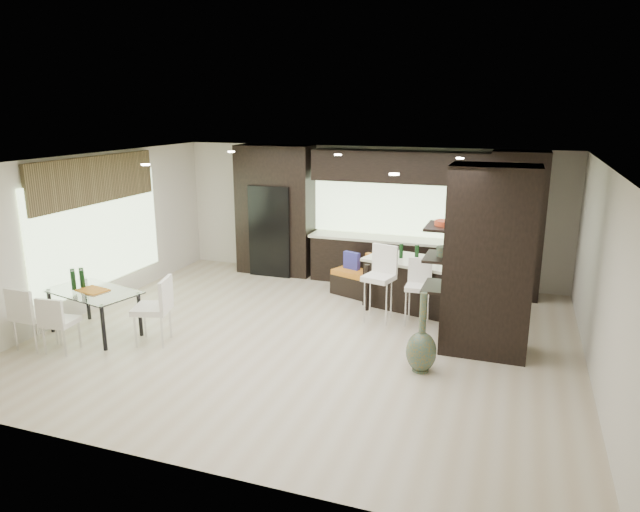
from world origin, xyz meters
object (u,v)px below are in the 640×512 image
at_px(chair_near, 61,326).
at_px(chair_far, 34,319).
at_px(kitchen_island, 425,286).
at_px(floor_vase, 422,332).
at_px(stool_right, 458,302).
at_px(dining_table, 95,312).
at_px(stool_left, 378,291).
at_px(chair_end, 152,313).
at_px(bench, 363,285).
at_px(stool_mid, 417,299).

xyz_separation_m(chair_near, chair_far, (-0.46, -0.03, 0.05)).
bearing_deg(kitchen_island, floor_vase, -66.98).
bearing_deg(stool_right, kitchen_island, 113.75).
bearing_deg(floor_vase, dining_table, -175.64).
bearing_deg(kitchen_island, stool_left, -114.99).
height_order(stool_left, chair_near, stool_left).
bearing_deg(chair_far, dining_table, 59.69).
distance_m(stool_right, chair_end, 4.72).
bearing_deg(kitchen_island, dining_table, -134.25).
height_order(kitchen_island, chair_near, kitchen_island).
distance_m(stool_right, chair_far, 6.41).
relative_size(stool_left, chair_far, 1.15).
relative_size(bench, chair_far, 1.39).
distance_m(stool_left, bench, 1.25).
bearing_deg(stool_right, floor_vase, -116.41).
height_order(stool_mid, dining_table, stool_mid).
distance_m(stool_right, floor_vase, 1.70).
xyz_separation_m(chair_near, chair_end, (1.06, 0.71, 0.07)).
xyz_separation_m(bench, chair_near, (-3.48, -3.84, 0.16)).
relative_size(stool_right, bench, 0.76).
bearing_deg(chair_near, stool_right, 21.39).
xyz_separation_m(stool_left, chair_far, (-4.49, -2.77, -0.06)).
relative_size(stool_mid, bench, 0.71).
distance_m(stool_left, dining_table, 4.52).
bearing_deg(stool_mid, stool_right, -3.49).
bearing_deg(dining_table, stool_mid, 37.41).
relative_size(dining_table, chair_end, 1.56).
bearing_deg(floor_vase, bench, 119.40).
height_order(dining_table, chair_near, chair_near).
xyz_separation_m(kitchen_island, chair_far, (-5.13, -3.54, 0.01)).
xyz_separation_m(dining_table, chair_near, (0.00, -0.71, 0.05)).
relative_size(dining_table, chair_far, 1.64).
xyz_separation_m(stool_mid, chair_end, (-3.61, -2.07, 0.03)).
distance_m(stool_mid, chair_end, 4.16).
bearing_deg(chair_far, kitchen_island, 36.30).
bearing_deg(chair_far, bench, 46.11).
xyz_separation_m(floor_vase, chair_end, (-3.96, -0.38, -0.09)).
height_order(bench, chair_end, chair_end).
distance_m(stool_left, chair_end, 3.60).
relative_size(floor_vase, dining_table, 0.76).
height_order(kitchen_island, chair_end, chair_end).
bearing_deg(stool_mid, kitchen_island, 87.77).
bearing_deg(chair_near, floor_vase, 6.19).
relative_size(stool_right, floor_vase, 0.85).
height_order(kitchen_island, dining_table, kitchen_island).
relative_size(chair_far, chair_end, 0.95).
relative_size(stool_right, dining_table, 0.64).
height_order(floor_vase, chair_end, floor_vase).
height_order(stool_left, dining_table, stool_left).
bearing_deg(bench, dining_table, -117.33).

